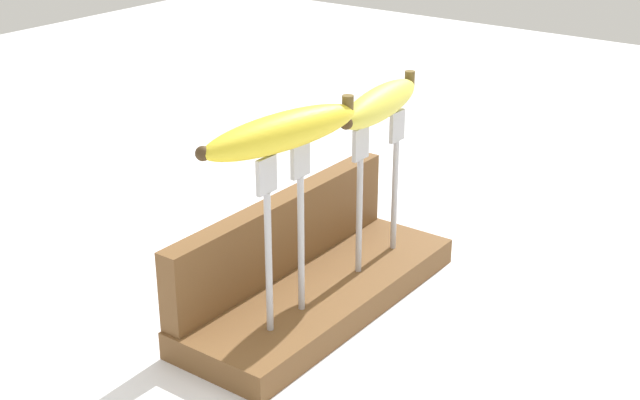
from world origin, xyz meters
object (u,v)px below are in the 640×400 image
object	(u,v)px
fork_stand_left	(285,221)
banana_raised_left	(283,131)
fork_stand_right	(378,177)
banana_raised_right	(380,103)

from	to	relation	value
fork_stand_left	banana_raised_left	distance (m)	0.09
fork_stand_right	banana_raised_right	size ratio (longest dim) A/B	1.00
fork_stand_left	fork_stand_right	bearing A→B (deg)	0.00
fork_stand_left	fork_stand_right	xyz separation A→B (m)	(0.17, 0.00, -0.01)
fork_stand_left	banana_raised_right	distance (m)	0.19
fork_stand_right	banana_raised_left	bearing A→B (deg)	180.00
banana_raised_left	fork_stand_left	bearing A→B (deg)	-10.00
fork_stand_right	banana_raised_right	distance (m)	0.09
fork_stand_right	banana_raised_left	xyz separation A→B (m)	(-0.17, 0.00, 0.10)
fork_stand_right	banana_raised_right	bearing A→B (deg)	-172.88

